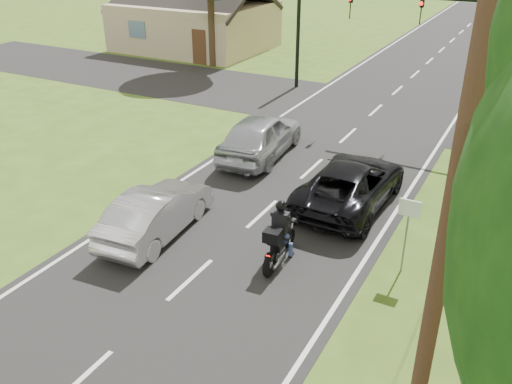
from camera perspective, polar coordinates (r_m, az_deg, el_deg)
ground at (r=14.32m, az=-6.92°, el=-9.15°), size 140.00×140.00×0.00m
road at (r=22.18m, az=7.91°, el=4.30°), size 8.00×100.00×0.01m
cross_road at (r=27.57m, az=12.48°, el=8.39°), size 60.00×7.00×0.01m
motorcycle_rider at (r=14.51m, az=2.46°, el=-4.96°), size 0.62×2.15×1.86m
dark_suv at (r=17.74m, az=9.97°, el=0.90°), size 2.52×5.33×1.47m
silver_sedan at (r=16.06m, az=-10.45°, el=-2.11°), size 1.90×4.45×1.43m
silver_suv at (r=21.19m, az=0.49°, el=6.00°), size 2.47×5.19×1.71m
traffic_signal at (r=23.99m, az=19.88°, el=15.04°), size 6.38×0.44×6.00m
signal_pole_far at (r=30.40m, az=4.46°, el=16.42°), size 0.20×0.20×6.00m
utility_pole_near at (r=8.06m, az=20.38°, el=1.20°), size 1.60×0.28×10.00m
sign_white at (r=14.22m, az=15.73°, el=-2.71°), size 0.55×0.07×2.12m
sign_green at (r=21.50m, az=21.48°, el=6.50°), size 0.55×0.07×2.12m
house at (r=41.02m, az=-6.44°, el=17.22°), size 10.20×8.00×4.84m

